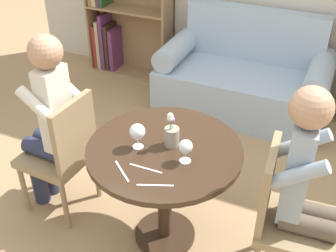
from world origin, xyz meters
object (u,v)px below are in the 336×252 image
object	(u,v)px
bookshelf_left	(119,11)
wine_glass_right	(186,147)
flower_vase	(172,134)
chair_left	(64,151)
couch	(244,79)
person_right	(308,191)
person_left	(49,123)
chair_right	(285,214)
wine_glass_left	(137,132)

from	to	relation	value
bookshelf_left	wine_glass_right	size ratio (longest dim) A/B	10.59
flower_vase	chair_left	bearing A→B (deg)	-175.17
bookshelf_left	chair_left	bearing A→B (deg)	-69.88
couch	person_right	distance (m)	1.99
couch	wine_glass_right	xyz separation A→B (m)	(0.16, -1.87, 0.51)
wine_glass_right	person_left	bearing A→B (deg)	177.02
person_left	wine_glass_right	distance (m)	0.97
chair_right	wine_glass_right	xyz separation A→B (m)	(-0.57, -0.07, 0.33)
wine_glass_right	couch	bearing A→B (deg)	94.74
bookshelf_left	flower_vase	distance (m)	2.54
chair_right	person_left	bearing A→B (deg)	86.25
chair_right	chair_left	bearing A→B (deg)	86.62
couch	chair_left	xyz separation A→B (m)	(-0.72, -1.83, 0.18)
wine_glass_left	person_left	bearing A→B (deg)	176.50
couch	wine_glass_left	distance (m)	1.94
person_left	flower_vase	bearing A→B (deg)	96.95
couch	bookshelf_left	world-z (taller)	bookshelf_left
person_left	wine_glass_left	bearing A→B (deg)	89.66
chair_left	flower_vase	distance (m)	0.82
chair_right	wine_glass_right	bearing A→B (deg)	92.72
chair_right	person_right	bearing A→B (deg)	-86.81
couch	chair_right	size ratio (longest dim) A/B	1.73
person_left	person_right	world-z (taller)	person_left
couch	chair_left	world-z (taller)	couch
wine_glass_left	chair_left	bearing A→B (deg)	176.77
person_left	person_right	distance (m)	1.62
chair_right	wine_glass_left	distance (m)	0.93
chair_left	chair_right	distance (m)	1.45
flower_vase	couch	bearing A→B (deg)	90.87
chair_left	wine_glass_left	xyz separation A→B (m)	(0.58, -0.03, 0.34)
person_right	flower_vase	xyz separation A→B (m)	(-0.78, 0.02, 0.12)
couch	wine_glass_right	distance (m)	1.94
chair_left	flower_vase	bearing A→B (deg)	97.99
bookshelf_left	chair_right	xyz separation A→B (m)	(2.21, -2.07, -0.20)
wine_glass_left	bookshelf_left	bearing A→B (deg)	122.34
wine_glass_right	flower_vase	xyz separation A→B (m)	(-0.13, 0.11, -0.02)
person_left	wine_glass_left	xyz separation A→B (m)	(0.67, -0.04, 0.14)
flower_vase	chair_right	bearing A→B (deg)	-2.66
chair_left	wine_glass_right	distance (m)	0.94
wine_glass_left	wine_glass_right	world-z (taller)	wine_glass_left
wine_glass_left	wine_glass_right	xyz separation A→B (m)	(0.30, -0.01, -0.01)
person_left	chair_right	bearing A→B (deg)	94.02
bookshelf_left	person_right	bearing A→B (deg)	-41.79
couch	person_right	bearing A→B (deg)	-65.61
chair_left	person_left	size ratio (longest dim) A/B	0.69
bookshelf_left	person_left	world-z (taller)	bookshelf_left
couch	bookshelf_left	size ratio (longest dim) A/B	1.06
person_right	chair_right	bearing A→B (deg)	93.19
bookshelf_left	flower_vase	xyz separation A→B (m)	(1.52, -2.04, 0.12)
couch	wine_glass_right	size ratio (longest dim) A/B	11.24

